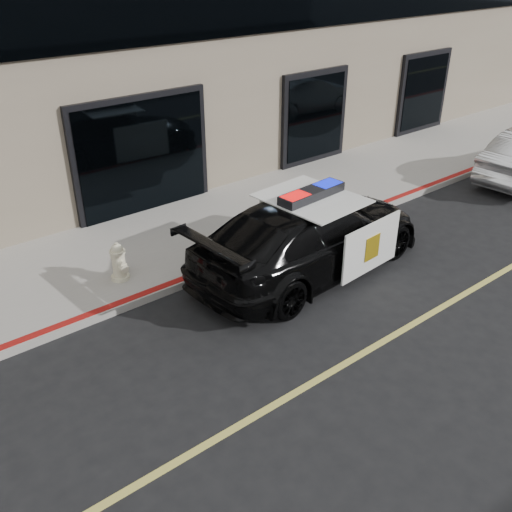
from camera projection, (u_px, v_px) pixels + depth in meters
ground at (402, 330)px, 9.70m from camera, size 120.00×120.00×0.00m
sidewalk_n at (222, 223)px, 13.26m from camera, size 60.00×3.50×0.15m
police_car at (310, 235)px, 11.16m from camera, size 2.95×5.63×1.74m
fire_hydrant at (119, 262)px, 10.74m from camera, size 0.35×0.48×0.77m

